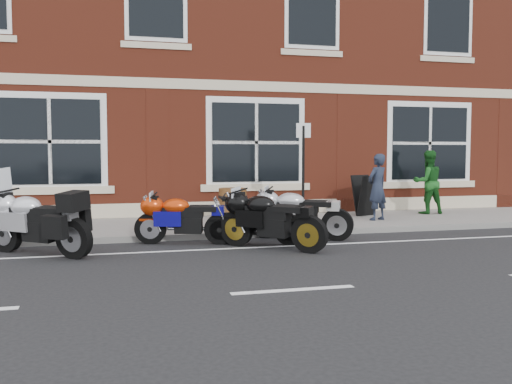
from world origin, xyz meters
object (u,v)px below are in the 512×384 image
Objects in this scene: moto_naked_black at (253,219)px; parking_sign at (303,166)px; pedestrian_right at (428,182)px; moto_touring_silver at (37,220)px; moto_sport_black at (270,218)px; pedestrian_left at (377,187)px; barrel_planter at (233,204)px; moto_sport_silver at (299,212)px; a_board_sign at (365,195)px; moto_sport_red at (184,218)px.

parking_sign is (1.58, 1.67, 0.92)m from moto_naked_black.
moto_touring_silver is at bearing 22.07° from pedestrian_right.
pedestrian_right is at bearing -11.04° from moto_sport_black.
moto_touring_silver is at bearing -8.03° from pedestrian_left.
pedestrian_left is 2.06m from parking_sign.
pedestrian_left is (3.55, 2.02, 0.41)m from moto_naked_black.
moto_sport_silver is at bearing -71.11° from barrel_planter.
a_board_sign is at bearing 3.09° from barrel_planter.
moto_touring_silver is 5.69m from parking_sign.
moto_sport_silver reaches higher than moto_sport_red.
pedestrian_right is (4.42, 2.56, 0.41)m from moto_sport_silver.
moto_sport_red is at bearing 101.66° from moto_sport_black.
moto_naked_black is at bearing -161.11° from a_board_sign.
moto_sport_black is 0.88× the size of moto_naked_black.
moto_touring_silver is 2.35× the size of barrel_planter.
moto_touring_silver is 3.77m from moto_naked_black.
moto_sport_black is (3.95, -0.45, -0.04)m from moto_touring_silver.
parking_sign is (-1.97, -0.34, 0.51)m from pedestrian_left.
pedestrian_right is (9.24, 3.07, 0.35)m from moto_touring_silver.
moto_sport_black is at bearing -90.89° from barrel_planter.
pedestrian_right is at bearing -177.55° from pedestrian_left.
moto_sport_red is 1.69m from moto_sport_black.
moto_sport_red is (2.54, 0.49, -0.09)m from moto_touring_silver.
pedestrian_right reaches higher than moto_touring_silver.
moto_sport_silver reaches higher than moto_naked_black.
a_board_sign is 1.35× the size of barrel_planter.
parking_sign is at bearing 13.10° from moto_sport_black.
moto_sport_silver is 1.13× the size of pedestrian_right.
moto_naked_black is (3.76, 0.09, -0.10)m from moto_touring_silver.
barrel_planter reaches higher than moto_sport_red.
moto_touring_silver is at bearing 117.34° from moto_sport_red.
pedestrian_right is (6.70, 2.58, 0.45)m from moto_sport_red.
moto_touring_silver is at bearing -146.79° from parking_sign.
pedestrian_left reaches higher than a_board_sign.
pedestrian_right reaches higher than a_board_sign.
parking_sign is (0.53, 1.25, 0.88)m from moto_sport_silver.
parking_sign is (5.35, 1.76, 0.82)m from moto_touring_silver.
pedestrian_right reaches higher than pedestrian_left.
a_board_sign is at bearing -32.19° from moto_naked_black.
barrel_planter is at bearing 163.10° from a_board_sign.
parking_sign is (2.80, 1.27, 0.91)m from moto_sport_red.
moto_naked_black is 6.25m from pedestrian_right.
pedestrian_right reaches higher than barrel_planter.
a_board_sign is (0.17, 0.98, -0.27)m from pedestrian_left.
moto_touring_silver reaches higher than barrel_planter.
moto_naked_black is 1.11× the size of pedestrian_right.
barrel_planter is (0.24, 2.81, 0.01)m from moto_naked_black.
pedestrian_right reaches higher than moto_sport_silver.
barrel_planter is at bearing -14.55° from moto_touring_silver.
moto_naked_black is at bearing -49.12° from moto_touring_silver.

